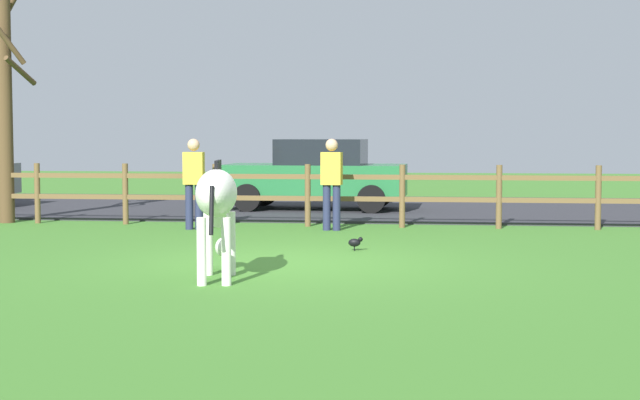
{
  "coord_description": "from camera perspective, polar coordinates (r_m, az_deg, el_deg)",
  "views": [
    {
      "loc": [
        1.92,
        -12.54,
        1.72
      ],
      "look_at": [
        0.23,
        1.39,
        0.75
      ],
      "focal_mm": 53.4,
      "sensor_mm": 36.0,
      "label": 1
    }
  ],
  "objects": [
    {
      "name": "paddock_fence",
      "position": [
        17.73,
        -0.74,
        0.54
      ],
      "size": [
        21.22,
        0.11,
        1.16
      ],
      "color": "brown",
      "rests_on": "ground_plane"
    },
    {
      "name": "bare_tree",
      "position": [
        19.45,
        -18.36,
        5.66
      ],
      "size": [
        1.12,
        1.03,
        4.95
      ],
      "color": "#513A23",
      "rests_on": "ground_plane"
    },
    {
      "name": "parked_car_green",
      "position": [
        21.13,
        -0.2,
        1.59
      ],
      "size": [
        4.06,
        1.99,
        1.56
      ],
      "color": "#236B38",
      "rests_on": "parking_asphalt"
    },
    {
      "name": "visitor_right_of_tree",
      "position": [
        17.28,
        -7.57,
        1.23
      ],
      "size": [
        0.37,
        0.23,
        1.64
      ],
      "color": "#232847",
      "rests_on": "ground_plane"
    },
    {
      "name": "zebra",
      "position": [
        11.32,
        -6.19,
        -0.09
      ],
      "size": [
        0.66,
        1.93,
        1.41
      ],
      "color": "white",
      "rests_on": "ground_plane"
    },
    {
      "name": "parking_asphalt",
      "position": [
        21.99,
        1.9,
        -0.46
      ],
      "size": [
        28.0,
        7.4,
        0.05
      ],
      "primitive_type": "cube",
      "color": "#2D2D33",
      "rests_on": "ground_plane"
    },
    {
      "name": "visitor_left_of_tree",
      "position": [
        16.97,
        0.7,
        1.21
      ],
      "size": [
        0.38,
        0.25,
        1.64
      ],
      "color": "#232847",
      "rests_on": "ground_plane"
    },
    {
      "name": "ground_plane",
      "position": [
        12.8,
        -1.76,
        -3.77
      ],
      "size": [
        60.0,
        60.0,
        0.0
      ],
      "primitive_type": "plane",
      "color": "#3D7528"
    },
    {
      "name": "crow_on_grass",
      "position": [
        14.08,
        2.12,
        -2.55
      ],
      "size": [
        0.21,
        0.1,
        0.2
      ],
      "color": "black",
      "rests_on": "ground_plane"
    }
  ]
}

